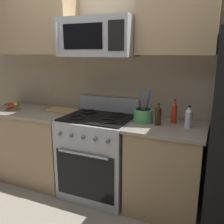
% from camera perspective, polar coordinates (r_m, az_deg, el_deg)
% --- Properties ---
extents(wall_back, '(8.00, 0.10, 2.60)m').
position_cam_1_polar(wall_back, '(2.98, 0.03, 7.70)').
color(wall_back, tan).
rests_on(wall_back, ground).
extents(counter_left, '(1.12, 0.65, 0.91)m').
position_cam_1_polar(counter_left, '(3.36, -17.94, -7.08)').
color(counter_left, tan).
rests_on(counter_left, ground).
extents(range_oven, '(0.76, 0.69, 1.09)m').
position_cam_1_polar(range_oven, '(2.85, -3.16, -9.90)').
color(range_oven, '#B2B5BA').
rests_on(range_oven, ground).
extents(counter_right, '(0.75, 0.65, 0.91)m').
position_cam_1_polar(counter_right, '(2.63, 12.26, -12.72)').
color(counter_right, tan).
rests_on(counter_right, ground).
extents(microwave, '(0.79, 0.44, 0.39)m').
position_cam_1_polar(microwave, '(2.64, -3.26, 16.99)').
color(microwave, '#B2B5BA').
extents(upper_cabinets_left, '(1.11, 0.34, 0.73)m').
position_cam_1_polar(upper_cabinets_left, '(3.30, -17.97, 19.08)').
color(upper_cabinets_left, tan).
extents(upper_cabinets_right, '(0.74, 0.34, 0.73)m').
position_cam_1_polar(upper_cabinets_right, '(2.55, 15.06, 20.98)').
color(upper_cabinets_right, tan).
extents(utensil_crock, '(0.20, 0.20, 0.34)m').
position_cam_1_polar(utensil_crock, '(2.56, 7.26, -0.66)').
color(utensil_crock, '#59AD66').
rests_on(utensil_crock, counter_right).
extents(fruit_basket, '(0.21, 0.21, 0.10)m').
position_cam_1_polar(fruit_basket, '(3.32, -22.12, 1.26)').
color(fruit_basket, brown).
rests_on(fruit_basket, counter_left).
extents(cutting_board, '(0.41, 0.26, 0.02)m').
position_cam_1_polar(cutting_board, '(3.08, -11.52, 0.39)').
color(cutting_board, tan).
rests_on(cutting_board, counter_left).
extents(bottle_hot_sauce, '(0.06, 0.06, 0.25)m').
position_cam_1_polar(bottle_hot_sauce, '(2.56, 14.30, -0.05)').
color(bottle_hot_sauce, red).
rests_on(bottle_hot_sauce, counter_right).
extents(bottle_soy, '(0.06, 0.06, 0.22)m').
position_cam_1_polar(bottle_soy, '(2.46, 10.73, -0.71)').
color(bottle_soy, '#382314').
rests_on(bottle_soy, counter_right).
extents(bottle_vinegar, '(0.07, 0.07, 0.22)m').
position_cam_1_polar(bottle_vinegar, '(2.45, 17.46, -1.25)').
color(bottle_vinegar, silver).
rests_on(bottle_vinegar, counter_right).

